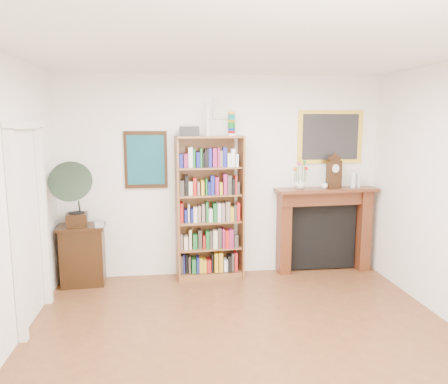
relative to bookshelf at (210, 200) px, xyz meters
name	(u,v)px	position (x,y,z in m)	size (l,w,h in m)	color
room	(257,213)	(0.19, -2.32, 0.29)	(4.51, 5.01, 2.81)	#5C301B
door_casing	(30,208)	(-2.01, -1.12, 0.16)	(0.08, 1.02, 2.17)	white
teal_poster	(146,160)	(-0.86, 0.16, 0.55)	(0.58, 0.04, 0.78)	black
small_picture	(222,108)	(0.19, 0.16, 1.25)	(0.26, 0.04, 0.30)	white
gilt_painting	(330,137)	(1.74, 0.16, 0.85)	(0.95, 0.04, 0.75)	yellow
bookshelf	(210,200)	(0.00, 0.00, 0.00)	(0.94, 0.41, 2.27)	brown
side_cabinet	(83,255)	(-1.71, -0.05, -0.70)	(0.59, 0.43, 0.81)	black
fireplace	(324,222)	(1.66, 0.08, -0.37)	(1.48, 0.44, 1.23)	#491D11
gramophone	(73,190)	(-1.77, -0.18, 0.19)	(0.60, 0.71, 0.87)	black
cd_stack	(99,224)	(-1.47, -0.16, -0.26)	(0.12, 0.12, 0.08)	#B9B9C6
mantel_clock	(334,173)	(1.77, 0.02, 0.35)	(0.22, 0.15, 0.46)	black
flower_vase	(300,184)	(1.28, 0.01, 0.20)	(0.14, 0.14, 0.15)	silver
teacup	(324,186)	(1.62, -0.02, 0.16)	(0.09, 0.09, 0.07)	white
bottle_left	(353,180)	(2.05, 0.00, 0.25)	(0.07, 0.07, 0.24)	silver
bottle_right	(358,180)	(2.15, 0.04, 0.23)	(0.06, 0.06, 0.20)	silver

